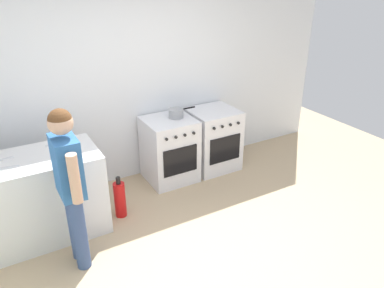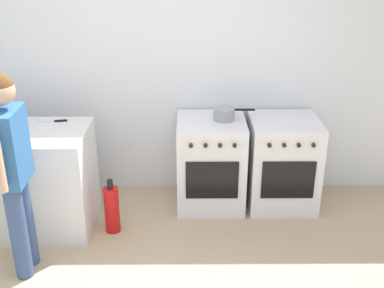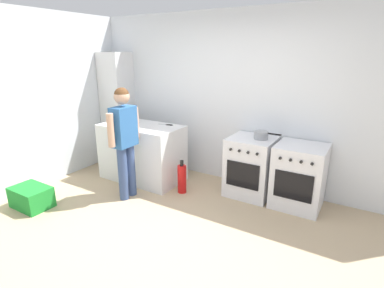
{
  "view_description": "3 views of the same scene",
  "coord_description": "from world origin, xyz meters",
  "px_view_note": "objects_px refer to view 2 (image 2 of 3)",
  "views": [
    {
      "loc": [
        -1.57,
        -2.39,
        2.57
      ],
      "look_at": [
        0.3,
        0.89,
        0.8
      ],
      "focal_mm": 35.0,
      "sensor_mm": 36.0,
      "label": 1
    },
    {
      "loc": [
        0.15,
        -2.47,
        2.39
      ],
      "look_at": [
        0.17,
        0.92,
        0.91
      ],
      "focal_mm": 45.0,
      "sensor_mm": 36.0,
      "label": 2
    },
    {
      "loc": [
        1.71,
        -2.29,
        2.01
      ],
      "look_at": [
        -0.19,
        0.84,
        0.87
      ],
      "focal_mm": 28.0,
      "sensor_mm": 36.0,
      "label": 3
    }
  ],
  "objects_px": {
    "pot": "(224,114)",
    "knife_utility": "(54,121)",
    "oven_left": "(211,163)",
    "fire_extinguisher": "(112,209)",
    "person": "(11,162)",
    "oven_right": "(282,162)"
  },
  "relations": [
    {
      "from": "oven_right",
      "to": "fire_extinguisher",
      "type": "xyz_separation_m",
      "value": [
        -1.54,
        -0.48,
        -0.21
      ]
    },
    {
      "from": "person",
      "to": "fire_extinguisher",
      "type": "bearing_deg",
      "value": 41.54
    },
    {
      "from": "pot",
      "to": "fire_extinguisher",
      "type": "bearing_deg",
      "value": -153.31
    },
    {
      "from": "oven_left",
      "to": "fire_extinguisher",
      "type": "distance_m",
      "value": 1.01
    },
    {
      "from": "fire_extinguisher",
      "to": "oven_right",
      "type": "bearing_deg",
      "value": 17.22
    },
    {
      "from": "oven_right",
      "to": "pot",
      "type": "distance_m",
      "value": 0.73
    },
    {
      "from": "oven_right",
      "to": "person",
      "type": "distance_m",
      "value": 2.4
    },
    {
      "from": "knife_utility",
      "to": "person",
      "type": "height_order",
      "value": "person"
    },
    {
      "from": "oven_left",
      "to": "fire_extinguisher",
      "type": "xyz_separation_m",
      "value": [
        -0.87,
        -0.48,
        -0.21
      ]
    },
    {
      "from": "pot",
      "to": "knife_utility",
      "type": "distance_m",
      "value": 1.5
    },
    {
      "from": "pot",
      "to": "fire_extinguisher",
      "type": "xyz_separation_m",
      "value": [
        -0.99,
        -0.5,
        -0.69
      ]
    },
    {
      "from": "oven_left",
      "to": "oven_right",
      "type": "height_order",
      "value": "same"
    },
    {
      "from": "knife_utility",
      "to": "person",
      "type": "relative_size",
      "value": 0.16
    },
    {
      "from": "oven_left",
      "to": "knife_utility",
      "type": "height_order",
      "value": "knife_utility"
    },
    {
      "from": "person",
      "to": "oven_left",
      "type": "bearing_deg",
      "value": 34.41
    },
    {
      "from": "pot",
      "to": "person",
      "type": "relative_size",
      "value": 0.24
    },
    {
      "from": "person",
      "to": "oven_right",
      "type": "bearing_deg",
      "value": 25.11
    },
    {
      "from": "oven_right",
      "to": "fire_extinguisher",
      "type": "bearing_deg",
      "value": -162.78
    },
    {
      "from": "oven_right",
      "to": "person",
      "type": "relative_size",
      "value": 0.54
    },
    {
      "from": "oven_left",
      "to": "oven_right",
      "type": "relative_size",
      "value": 1.0
    },
    {
      "from": "pot",
      "to": "knife_utility",
      "type": "height_order",
      "value": "pot"
    },
    {
      "from": "knife_utility",
      "to": "oven_left",
      "type": "bearing_deg",
      "value": 6.36
    }
  ]
}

